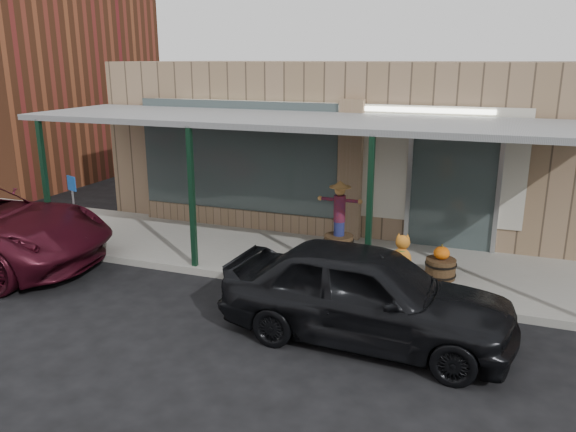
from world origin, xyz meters
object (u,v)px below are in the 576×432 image
(barrel_pumpkin, at_px, (441,266))
(parked_sedan, at_px, (366,293))
(barrel_scarecrow, at_px, (339,230))
(handicap_sign, at_px, (73,201))

(barrel_pumpkin, height_order, parked_sedan, parked_sedan)
(barrel_scarecrow, bearing_deg, barrel_pumpkin, -18.16)
(barrel_scarecrow, height_order, handicap_sign, barrel_scarecrow)
(barrel_scarecrow, relative_size, barrel_pumpkin, 2.34)
(handicap_sign, relative_size, parked_sedan, 0.35)
(barrel_pumpkin, distance_m, parked_sedan, 2.82)
(parked_sedan, bearing_deg, handicap_sign, 78.83)
(barrel_pumpkin, xyz_separation_m, handicap_sign, (-8.02, -0.82, 0.79))
(barrel_scarecrow, relative_size, handicap_sign, 1.02)
(barrel_scarecrow, distance_m, barrel_pumpkin, 2.36)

